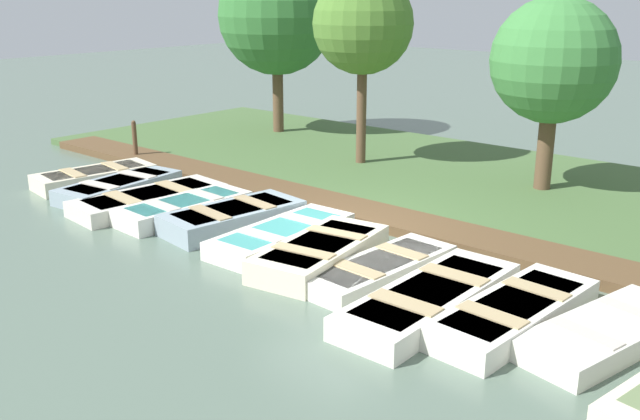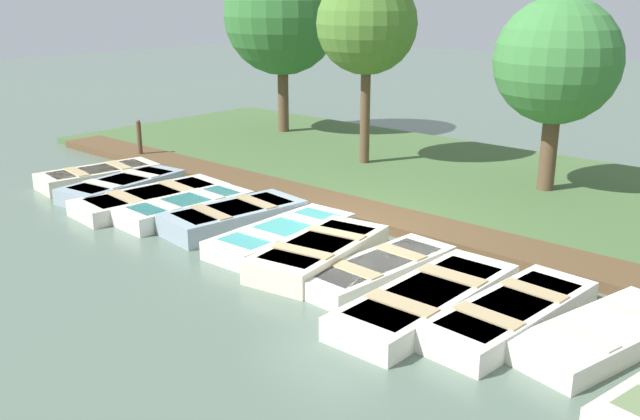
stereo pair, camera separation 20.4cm
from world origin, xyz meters
The scene contains 18 objects.
ground_plane centered at (0.00, 0.00, 0.00)m, with size 80.00×80.00×0.00m, color #566B5B.
shore_bank centered at (-5.00, 0.00, 0.09)m, with size 8.00×24.00×0.18m.
dock_walkway centered at (-1.45, 0.00, 0.10)m, with size 1.17×22.56×0.20m.
rowboat_0 centered at (0.73, -6.87, 0.19)m, with size 2.92×1.48×0.39m.
rowboat_1 centered at (0.87, -5.64, 0.19)m, with size 3.04×1.49×0.38m.
rowboat_2 centered at (1.01, -4.30, 0.18)m, with size 3.42×1.56×0.36m.
rowboat_3 centered at (0.95, -3.20, 0.19)m, with size 2.90×1.22×0.38m.
rowboat_4 centered at (0.77, -1.90, 0.22)m, with size 2.95×1.58×0.44m.
rowboat_5 centered at (0.82, -0.51, 0.18)m, with size 3.08×1.22×0.36m.
rowboat_6 centered at (1.14, 0.70, 0.22)m, with size 2.99×1.64×0.44m.
rowboat_7 centered at (0.95, 1.83, 0.16)m, with size 3.00×1.17×0.33m.
rowboat_8 centered at (1.47, 3.12, 0.19)m, with size 3.51×1.17×0.38m.
rowboat_9 centered at (1.09, 4.26, 0.18)m, with size 3.22×1.26×0.37m.
rowboat_10 centered at (0.79, 5.47, 0.16)m, with size 3.05×1.66×0.33m.
mooring_post_near centered at (-1.36, -8.14, 0.57)m, with size 0.13×0.13×1.14m.
park_tree_far_left centered at (-6.39, -7.56, 3.73)m, with size 3.58×3.58×5.54m.
park_tree_left centered at (-4.74, -2.96, 3.69)m, with size 2.53×2.53×4.98m.
park_tree_center centered at (-5.42, 1.75, 3.03)m, with size 2.74×2.74×4.43m.
Camera 2 is at (9.66, 8.32, 4.55)m, focal length 40.00 mm.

